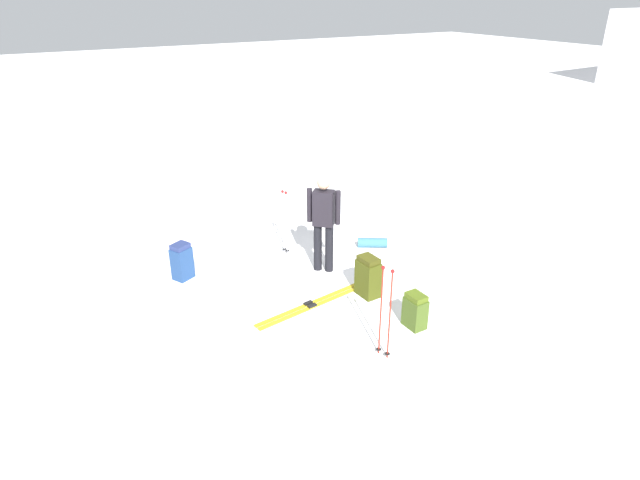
# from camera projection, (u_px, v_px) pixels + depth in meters

# --- Properties ---
(ground_plane) EXTENTS (80.00, 80.00, 0.00)m
(ground_plane) POSITION_uv_depth(u_px,v_px,m) (320.00, 277.00, 9.23)
(ground_plane) COLOR white
(skier_standing) EXTENTS (0.43, 0.43, 1.70)m
(skier_standing) POSITION_uv_depth(u_px,v_px,m) (324.00, 219.00, 9.08)
(skier_standing) COLOR black
(skier_standing) RESTS_ON ground_plane
(ski_pair_near) EXTENTS (0.44, 1.95, 0.05)m
(ski_pair_near) POSITION_uv_depth(u_px,v_px,m) (310.00, 305.00, 8.40)
(ski_pair_near) COLOR gold
(ski_pair_near) RESTS_ON ground_plane
(backpack_large_dark) EXTENTS (0.39, 0.27, 0.67)m
(backpack_large_dark) POSITION_uv_depth(u_px,v_px,m) (368.00, 277.00, 8.57)
(backpack_large_dark) COLOR #3E4411
(backpack_large_dark) RESTS_ON ground_plane
(backpack_bright) EXTENTS (0.32, 0.24, 0.53)m
(backpack_bright) POSITION_uv_depth(u_px,v_px,m) (415.00, 311.00, 7.80)
(backpack_bright) COLOR #40561C
(backpack_bright) RESTS_ON ground_plane
(backpack_small_spare) EXTENTS (0.36, 0.38, 0.63)m
(backpack_small_spare) POSITION_uv_depth(u_px,v_px,m) (182.00, 262.00, 9.08)
(backpack_small_spare) COLOR navy
(backpack_small_spare) RESTS_ON ground_plane
(ski_poles_planted_near) EXTENTS (0.21, 0.11, 1.32)m
(ski_poles_planted_near) POSITION_uv_depth(u_px,v_px,m) (386.00, 308.00, 6.98)
(ski_poles_planted_near) COLOR maroon
(ski_poles_planted_near) RESTS_ON ground_plane
(ski_poles_planted_far) EXTENTS (0.15, 0.09, 1.21)m
(ski_poles_planted_far) POSITION_uv_depth(u_px,v_px,m) (285.00, 219.00, 9.80)
(ski_poles_planted_far) COLOR #B0B0BF
(ski_poles_planted_far) RESTS_ON ground_plane
(sleeping_mat_rolled) EXTENTS (0.45, 0.56, 0.18)m
(sleeping_mat_rolled) POSITION_uv_depth(u_px,v_px,m) (372.00, 243.00, 10.27)
(sleeping_mat_rolled) COLOR teal
(sleeping_mat_rolled) RESTS_ON ground_plane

